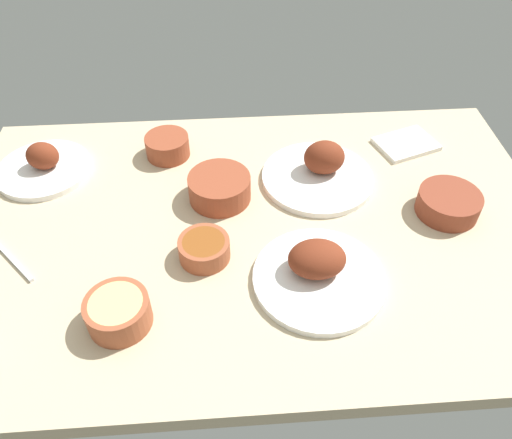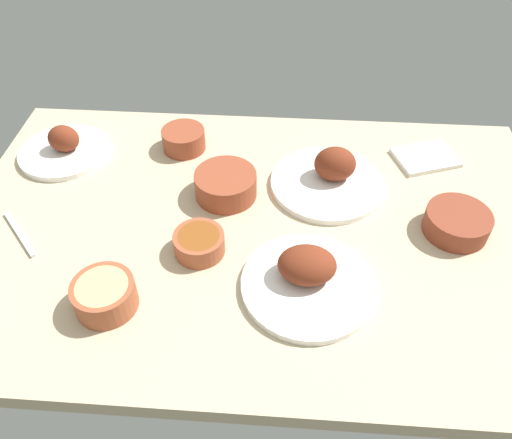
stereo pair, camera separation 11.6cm
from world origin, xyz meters
The scene contains 11 objects.
dining_table centered at (0.00, 0.00, 2.00)cm, with size 140.00×90.00×4.00cm, color #C6B28E.
plate_center_main centered at (-53.17, 23.52, 6.05)cm, with size 23.86×23.86×8.61cm.
plate_near_viewer centered at (17.34, 15.91, 6.57)cm, with size 28.20×28.20×9.96cm.
plate_far_side centered at (11.75, -16.46, 6.49)cm, with size 27.76×27.76×8.65cm.
bowl_cream centered at (-21.62, 28.45, 7.12)cm, with size 11.57×11.57×5.74cm.
bowl_pasta centered at (45.54, 1.49, 6.94)cm, with size 14.65×14.65×5.39cm.
bowl_potatoes centered at (-28.18, -24.41, 7.37)cm, with size 12.52×12.52×6.24cm.
bowl_onions centered at (-8.11, 10.29, 7.43)cm, with size 15.13×15.13×6.35cm.
bowl_soup centered at (-11.83, -8.66, 6.67)cm, with size 11.19×11.19×4.87cm.
folded_napkin centered at (43.37, 27.93, 4.60)cm, with size 15.58×11.50×1.20cm, color white.
fork_loose centered at (-53.67, -6.85, 4.40)cm, with size 17.15×0.90×0.80cm, color silver.
Camera 2 is at (5.78, -82.41, 88.11)cm, focal length 35.61 mm.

